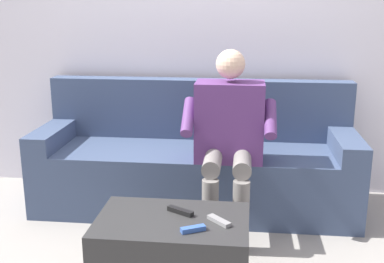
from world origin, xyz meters
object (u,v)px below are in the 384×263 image
at_px(coffee_table, 173,256).
at_px(person_solo_seated, 229,131).
at_px(remote_gray, 219,221).
at_px(couch, 196,165).
at_px(remote_black, 180,211).
at_px(remote_blue, 193,229).

xyz_separation_m(coffee_table, person_solo_seated, (-0.25, -0.78, 0.45)).
bearing_deg(remote_gray, couch, 146.85).
relative_size(remote_black, remote_gray, 1.06).
xyz_separation_m(person_solo_seated, remote_blue, (0.13, 0.90, -0.24)).
bearing_deg(remote_black, remote_blue, -35.47).
bearing_deg(coffee_table, person_solo_seated, -107.52).
distance_m(coffee_table, remote_gray, 0.32).
bearing_deg(couch, coffee_table, 90.00).
height_order(person_solo_seated, remote_black, person_solo_seated).
bearing_deg(remote_blue, couch, 68.18).
xyz_separation_m(remote_black, remote_gray, (-0.20, 0.08, -0.00)).
distance_m(coffee_table, remote_blue, 0.27).
bearing_deg(remote_gray, remote_blue, -92.10).
relative_size(person_solo_seated, remote_blue, 9.87).
height_order(remote_blue, remote_gray, remote_blue).
bearing_deg(couch, remote_black, 91.73).
distance_m(couch, person_solo_seated, 0.55).
relative_size(remote_blue, remote_gray, 0.85).
bearing_deg(remote_black, coffee_table, -85.30).
distance_m(person_solo_seated, remote_gray, 0.83).
distance_m(coffee_table, remote_black, 0.23).
bearing_deg(remote_blue, remote_black, 87.14).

